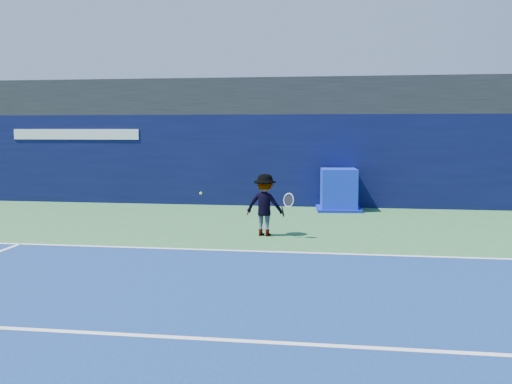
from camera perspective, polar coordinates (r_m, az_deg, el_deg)
ground at (r=9.07m, az=-4.43°, el=-9.93°), size 80.00×80.00×0.00m
baseline at (r=11.92m, az=-1.25°, el=-5.91°), size 24.00×0.10×0.01m
service_line at (r=7.23m, az=-8.02°, el=-14.20°), size 24.00×0.10×0.01m
stadium_band at (r=20.11m, az=2.78°, el=9.36°), size 36.00×3.00×1.20m
back_wall_assembly at (r=19.11m, az=2.45°, el=3.23°), size 36.00×1.03×3.00m
equipment_cart at (r=17.99m, az=8.26°, el=0.07°), size 1.48×1.48×1.30m
tennis_player at (r=13.54m, az=0.91°, el=-1.30°), size 1.25×0.74×1.47m
tennis_ball at (r=14.91m, az=-5.55°, el=-0.11°), size 0.07×0.07×0.07m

